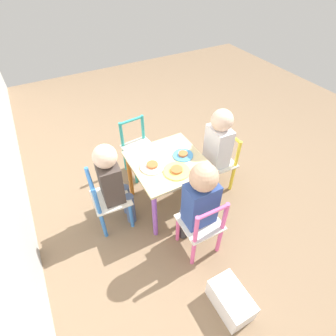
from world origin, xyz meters
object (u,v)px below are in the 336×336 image
(chair_pink, at_px, (201,226))
(chair_teal, at_px, (138,149))
(child_left, at_px, (199,200))
(plate_front, at_px, (183,155))
(chair_blue, at_px, (108,200))
(child_back, at_px, (113,180))
(plate_back, at_px, (152,166))
(chair_yellow, at_px, (219,163))
(plate_left, at_px, (177,171))
(kids_table, at_px, (168,169))
(child_front, at_px, (216,145))
(storage_bin, at_px, (231,300))

(chair_pink, bearing_deg, chair_teal, -86.91)
(child_left, bearing_deg, plate_front, -106.65)
(chair_blue, xyz_separation_m, child_back, (-0.00, -0.06, 0.19))
(child_left, distance_m, plate_back, 0.44)
(child_left, xyz_separation_m, plate_front, (0.42, -0.13, 0.00))
(chair_pink, height_order, plate_front, chair_pink)
(chair_yellow, height_order, plate_front, chair_yellow)
(plate_left, bearing_deg, kids_table, -0.00)
(child_back, bearing_deg, child_front, -89.32)
(chair_yellow, distance_m, plate_left, 0.54)
(kids_table, bearing_deg, storage_bin, 175.97)
(plate_front, bearing_deg, child_back, 87.12)
(child_left, height_order, child_back, child_left)
(chair_pink, xyz_separation_m, child_front, (0.47, -0.43, 0.21))
(kids_table, distance_m, chair_yellow, 0.50)
(child_front, bearing_deg, child_left, -44.16)
(plate_left, relative_size, storage_bin, 0.68)
(plate_back, xyz_separation_m, plate_front, (-0.00, -0.25, 0.00))
(chair_yellow, relative_size, plate_back, 2.92)
(child_front, bearing_deg, chair_pink, -40.30)
(child_front, xyz_separation_m, plate_back, (0.02, 0.55, 0.00))
(plate_front, bearing_deg, plate_left, 135.00)
(child_back, xyz_separation_m, storage_bin, (-0.94, -0.36, -0.36))
(chair_blue, relative_size, child_front, 0.68)
(kids_table, relative_size, chair_pink, 1.01)
(chair_pink, relative_size, chair_yellow, 1.00)
(kids_table, xyz_separation_m, plate_back, (0.00, 0.13, 0.09))
(chair_pink, xyz_separation_m, child_left, (0.06, -0.00, 0.21))
(chair_pink, xyz_separation_m, chair_teal, (0.96, 0.04, 0.00))
(chair_teal, xyz_separation_m, storage_bin, (-1.39, 0.02, -0.18))
(plate_left, height_order, plate_back, same)
(chair_pink, bearing_deg, chair_blue, -46.49)
(chair_blue, xyz_separation_m, plate_back, (-0.03, -0.36, 0.21))
(child_front, distance_m, plate_left, 0.44)
(chair_teal, height_order, plate_back, chair_teal)
(plate_front, xyz_separation_m, storage_bin, (-0.91, 0.19, -0.39))
(plate_front, relative_size, storage_bin, 0.55)
(chair_pink, distance_m, plate_front, 0.55)
(kids_table, xyz_separation_m, chair_yellow, (-0.02, -0.48, -0.13))
(chair_yellow, xyz_separation_m, plate_front, (0.02, 0.36, 0.21))
(child_left, relative_size, plate_left, 4.10)
(child_front, bearing_deg, chair_blue, -90.72)
(chair_teal, bearing_deg, chair_blue, -139.58)
(plate_left, distance_m, storage_bin, 0.88)
(child_back, bearing_deg, chair_blue, 90.00)
(child_front, bearing_deg, plate_front, -91.03)
(child_front, relative_size, plate_front, 5.11)
(child_left, height_order, storage_bin, child_left)
(plate_left, bearing_deg, child_back, 69.81)
(chair_blue, height_order, plate_left, chair_blue)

